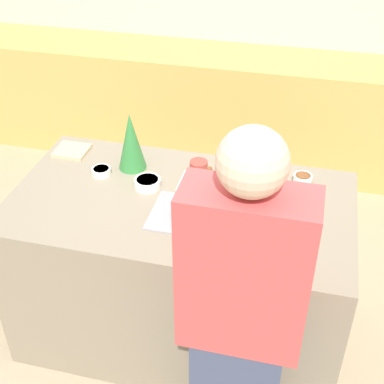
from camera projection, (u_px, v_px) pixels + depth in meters
name	position (u px, v px, depth m)	size (l,w,h in m)	color
ground_plane	(182.00, 326.00, 3.10)	(12.00, 12.00, 0.00)	tan
back_cabinet_block	(242.00, 110.00, 4.38)	(6.00, 0.60, 0.91)	tan
kitchen_island	(181.00, 269.00, 2.84)	(1.67, 0.92, 0.90)	gray
baking_tray	(199.00, 216.00, 2.47)	(0.45, 0.31, 0.01)	#9E9EA8
gingerbread_house	(199.00, 198.00, 2.41)	(0.17, 0.16, 0.25)	brown
decorative_tree	(131.00, 141.00, 2.74)	(0.15, 0.15, 0.31)	#33843D
candy_bowl_far_left	(303.00, 179.00, 2.69)	(0.09, 0.09, 0.05)	white
candy_bowl_near_tray_left	(101.00, 171.00, 2.76)	(0.10, 0.10, 0.04)	white
candy_bowl_front_corner	(244.00, 168.00, 2.77)	(0.13, 0.13, 0.05)	white
candy_bowl_beside_tree	(148.00, 183.00, 2.66)	(0.13, 0.13, 0.05)	white
cookbook	(72.00, 151.00, 2.95)	(0.18, 0.16, 0.02)	#CCB78C
mug	(199.00, 170.00, 2.72)	(0.09, 0.09, 0.10)	#B24238
person	(240.00, 325.00, 1.98)	(0.45, 0.56, 1.70)	#424C6B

